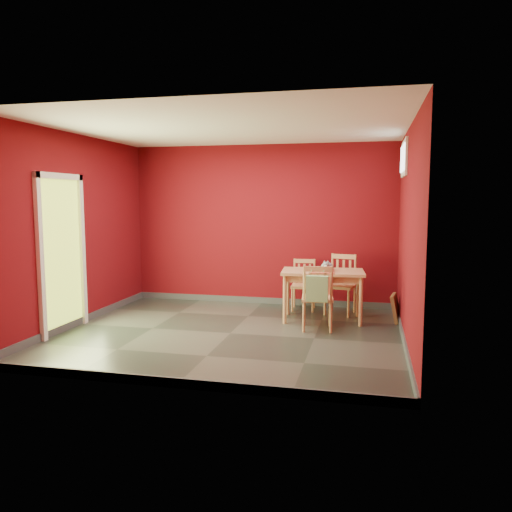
% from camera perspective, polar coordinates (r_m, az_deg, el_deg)
% --- Properties ---
extents(ground, '(4.50, 4.50, 0.00)m').
position_cam_1_polar(ground, '(6.78, -2.94, -8.80)').
color(ground, '#2D342D').
rests_on(ground, ground).
extents(room_shell, '(4.50, 4.50, 4.50)m').
position_cam_1_polar(room_shell, '(6.77, -2.95, -8.39)').
color(room_shell, '#5F090F').
rests_on(room_shell, ground).
extents(doorway, '(0.06, 1.01, 2.13)m').
position_cam_1_polar(doorway, '(7.16, -21.35, 0.74)').
color(doorway, '#B7D838').
rests_on(doorway, ground).
extents(window, '(0.05, 0.90, 0.50)m').
position_cam_1_polar(window, '(7.32, 16.55, 10.64)').
color(window, white).
rests_on(window, room_shell).
extents(outlet_plate, '(0.08, 0.02, 0.12)m').
position_cam_1_polar(outlet_plate, '(8.41, 11.40, -3.81)').
color(outlet_plate, silver).
rests_on(outlet_plate, room_shell).
extents(dining_table, '(1.25, 0.80, 0.74)m').
position_cam_1_polar(dining_table, '(7.41, 7.64, -2.37)').
color(dining_table, tan).
rests_on(dining_table, ground).
extents(table_runner, '(0.39, 0.72, 0.35)m').
position_cam_1_polar(table_runner, '(7.29, 7.56, -2.20)').
color(table_runner, '#B24B32').
rests_on(table_runner, dining_table).
extents(chair_far_left, '(0.40, 0.40, 0.81)m').
position_cam_1_polar(chair_far_left, '(8.14, 5.46, -3.21)').
color(chair_far_left, tan).
rests_on(chair_far_left, ground).
extents(chair_far_right, '(0.52, 0.52, 0.93)m').
position_cam_1_polar(chair_far_right, '(7.93, 9.69, -3.12)').
color(chair_far_right, tan).
rests_on(chair_far_right, ground).
extents(chair_near, '(0.47, 0.47, 0.91)m').
position_cam_1_polar(chair_near, '(6.88, 7.04, -4.65)').
color(chair_near, tan).
rests_on(chair_near, ground).
extents(tote_bag, '(0.29, 0.18, 0.41)m').
position_cam_1_polar(tote_bag, '(6.64, 7.00, -3.72)').
color(tote_bag, '#80AF71').
rests_on(tote_bag, chair_near).
extents(cat, '(0.34, 0.41, 0.18)m').
position_cam_1_polar(cat, '(7.35, 8.12, -1.00)').
color(cat, slate).
rests_on(cat, table_runner).
extents(picture_frame, '(0.20, 0.42, 0.41)m').
position_cam_1_polar(picture_frame, '(7.62, 15.66, -5.74)').
color(picture_frame, brown).
rests_on(picture_frame, ground).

